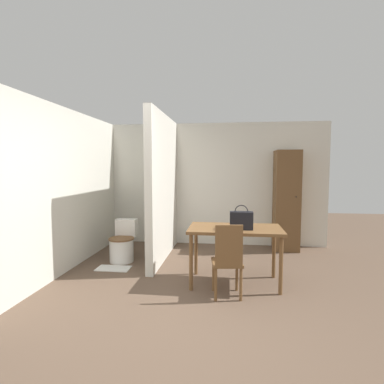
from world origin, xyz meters
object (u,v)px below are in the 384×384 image
(handbag, at_px, (241,220))
(dining_table, at_px, (235,234))
(toilet, at_px, (123,244))
(wooden_cabinet, at_px, (286,200))
(wooden_chair, at_px, (228,259))

(handbag, bearing_deg, dining_table, 126.58)
(dining_table, distance_m, handbag, 0.25)
(toilet, distance_m, wooden_cabinet, 3.17)
(dining_table, bearing_deg, wooden_cabinet, 61.33)
(wooden_chair, distance_m, wooden_cabinet, 2.63)
(dining_table, height_order, wooden_chair, wooden_chair)
(wooden_cabinet, bearing_deg, wooden_chair, -115.46)
(dining_table, xyz_separation_m, wooden_cabinet, (1.02, 1.86, 0.27))
(toilet, distance_m, handbag, 2.25)
(dining_table, distance_m, toilet, 2.09)
(wooden_chair, xyz_separation_m, toilet, (-1.79, 1.28, -0.21))
(toilet, height_order, wooden_cabinet, wooden_cabinet)
(dining_table, xyz_separation_m, toilet, (-1.89, 0.80, -0.42))
(dining_table, relative_size, wooden_chair, 1.35)
(dining_table, relative_size, wooden_cabinet, 0.65)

